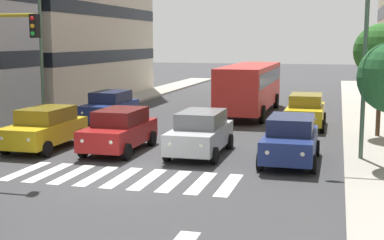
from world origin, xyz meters
TOP-DOWN VIEW (x-y plane):
  - ground_plane at (0.00, 0.00)m, footprint 180.00×180.00m
  - crosswalk_markings at (-0.00, 0.00)m, footprint 7.65×2.80m
  - car_0 at (-5.18, -3.68)m, footprint 2.02×4.44m
  - car_1 at (-1.61, -4.22)m, footprint 2.02×4.44m
  - car_2 at (1.73, -4.03)m, footprint 2.02×4.44m
  - car_3 at (4.92, -3.71)m, footprint 2.02×4.44m
  - car_row2_0 at (-5.21, -12.30)m, footprint 2.02×4.44m
  - car_row2_1 at (5.27, -11.23)m, footprint 2.02×4.44m
  - bus_behind_traffic at (-1.61, -16.72)m, footprint 2.78×10.50m
  - street_lamp_left at (-7.29, -4.48)m, footprint 2.76×0.28m
  - street_lamp_right at (7.23, -8.40)m, footprint 2.93×0.28m
  - street_tree_1 at (-8.62, -9.74)m, footprint 2.48×2.48m

SIDE VIEW (x-z plane):
  - ground_plane at x=0.00m, z-range 0.00..0.00m
  - crosswalk_markings at x=0.00m, z-range 0.00..0.01m
  - car_0 at x=-5.18m, z-range 0.03..1.75m
  - car_1 at x=-1.61m, z-range 0.03..1.75m
  - car_2 at x=1.73m, z-range 0.03..1.75m
  - car_3 at x=4.92m, z-range 0.03..1.75m
  - car_row2_0 at x=-5.21m, z-range 0.03..1.75m
  - car_row2_1 at x=5.27m, z-range 0.03..1.75m
  - bus_behind_traffic at x=-1.61m, z-range 0.36..3.36m
  - street_tree_1 at x=-8.62m, z-range 1.44..6.55m
  - street_lamp_right at x=7.23m, z-range 0.95..8.12m
  - street_lamp_left at x=-7.29m, z-range 0.95..8.58m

